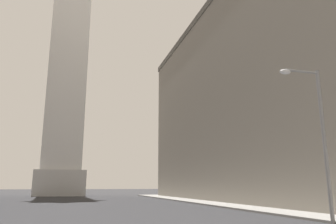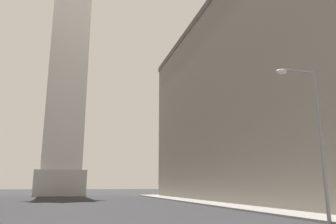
% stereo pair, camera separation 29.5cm
% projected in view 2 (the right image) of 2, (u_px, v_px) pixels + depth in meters
% --- Properties ---
extents(sidewalk_right, '(5.00, 78.73, 0.15)m').
position_uv_depth(sidewalk_right, '(250.00, 207.00, 28.42)').
color(sidewalk_right, gray).
rests_on(sidewalk_right, ground_plane).
extents(building_right, '(21.53, 57.23, 25.58)m').
position_uv_depth(building_right, '(298.00, 95.00, 40.47)').
color(building_right, gray).
rests_on(building_right, ground_plane).
extents(obelisk, '(9.35, 9.35, 68.54)m').
position_uv_depth(obelisk, '(71.00, 38.00, 70.57)').
color(obelisk, silver).
rests_on(obelisk, ground_plane).
extents(street_lamp, '(2.47, 0.36, 8.06)m').
position_uv_depth(street_lamp, '(314.00, 126.00, 17.16)').
color(street_lamp, gray).
rests_on(street_lamp, ground_plane).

